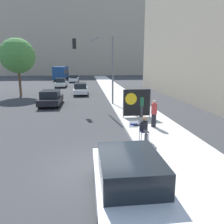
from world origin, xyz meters
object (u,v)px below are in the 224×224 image
pedestrian_behind (141,105)px  protest_banner (137,103)px  traffic_light_pole (99,59)px  car_on_road_nearest (51,98)px  seated_protester (144,128)px  city_bus_on_road (61,72)px  street_tree_midblock (17,56)px  parked_car_curbside (129,181)px  car_on_road_distant (61,83)px  car_on_road_far_lane (74,79)px  car_on_road_midblock (81,89)px  jogger_on_sidewalk (154,113)px

pedestrian_behind → protest_banner: (-0.38, -0.10, 0.21)m
protest_banner → traffic_light_pole: traffic_light_pole is taller
traffic_light_pole → car_on_road_nearest: traffic_light_pole is taller
seated_protester → protest_banner: (0.73, 4.89, 0.37)m
traffic_light_pole → city_bus_on_road: (-7.18, 34.10, -2.45)m
seated_protester → traffic_light_pole: traffic_light_pole is taller
street_tree_midblock → traffic_light_pole: bearing=-39.0°
parked_car_curbside → city_bus_on_road: size_ratio=0.35×
seated_protester → car_on_road_distant: bearing=128.8°
car_on_road_distant → car_on_road_far_lane: car_on_road_far_lane is taller
pedestrian_behind → car_on_road_distant: (-8.08, 22.28, -0.23)m
protest_banner → pedestrian_behind: bearing=14.2°
protest_banner → seated_protester: bearing=-98.5°
traffic_light_pole → car_on_road_far_lane: size_ratio=1.29×
protest_banner → car_on_road_midblock: bearing=107.8°
seated_protester → car_on_road_midblock: 18.40m
pedestrian_behind → traffic_light_pole: size_ratio=0.27×
car_on_road_midblock → seated_protester: bearing=-79.0°
pedestrian_behind → traffic_light_pole: bearing=40.5°
pedestrian_behind → car_on_road_distant: size_ratio=0.40×
street_tree_midblock → jogger_on_sidewalk: bearing=-51.8°
street_tree_midblock → seated_protester: bearing=-58.7°
traffic_light_pole → car_on_road_midblock: bearing=103.9°
car_on_road_nearest → city_bus_on_road: size_ratio=0.36×
pedestrian_behind → car_on_road_midblock: 13.87m
car_on_road_midblock → car_on_road_distant: size_ratio=1.15×
car_on_road_midblock → car_on_road_far_lane: 19.11m
protest_banner → car_on_road_distant: protest_banner is taller
pedestrian_behind → protest_banner: protest_banner is taller
jogger_on_sidewalk → protest_banner: bearing=-55.7°
pedestrian_behind → parked_car_curbside: 9.91m
car_on_road_nearest → car_on_road_midblock: 7.65m
car_on_road_midblock → street_tree_midblock: (-7.20, -0.47, 4.01)m
car_on_road_midblock → car_on_road_far_lane: size_ratio=1.00×
seated_protester → street_tree_midblock: 20.97m
car_on_road_nearest → car_on_road_far_lane: (0.68, 26.21, 0.05)m
jogger_on_sidewalk → protest_banner: 2.52m
car_on_road_nearest → car_on_road_far_lane: 26.22m
street_tree_midblock → protest_banner: bearing=-48.0°
protest_banner → traffic_light_pole: 6.54m
car_on_road_far_lane → street_tree_midblock: 20.58m
car_on_road_nearest → street_tree_midblock: 9.10m
protest_banner → traffic_light_pole: bearing=113.3°
car_on_road_nearest → car_on_road_midblock: car_on_road_midblock is taller
traffic_light_pole → car_on_road_midblock: (-1.95, 7.88, -3.55)m
jogger_on_sidewalk → seated_protester: bearing=85.9°
seated_protester → street_tree_midblock: size_ratio=0.18×
traffic_light_pole → parked_car_curbside: bearing=-90.3°
car_on_road_midblock → city_bus_on_road: bearing=101.3°
pedestrian_behind → car_on_road_far_lane: 32.75m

